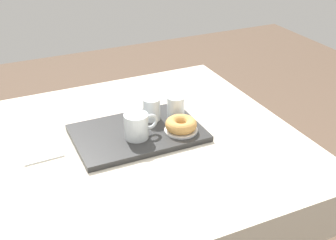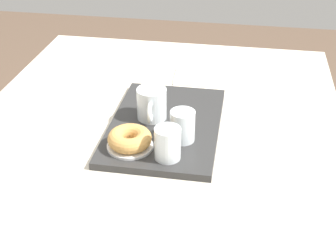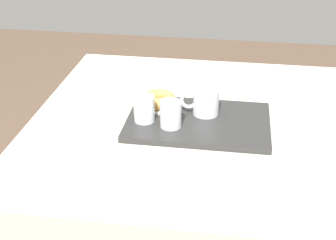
% 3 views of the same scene
% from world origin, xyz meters
% --- Properties ---
extents(dining_table, '(1.21, 1.08, 0.74)m').
position_xyz_m(dining_table, '(0.00, 0.00, 0.64)').
color(dining_table, beige).
rests_on(dining_table, ground).
extents(serving_tray, '(0.46, 0.30, 0.02)m').
position_xyz_m(serving_tray, '(0.05, 0.03, 0.75)').
color(serving_tray, '#2D2D2D').
rests_on(serving_tray, dining_table).
extents(tea_mug_left, '(0.13, 0.08, 0.09)m').
position_xyz_m(tea_mug_left, '(0.04, -0.01, 0.80)').
color(tea_mug_left, white).
rests_on(tea_mug_left, serving_tray).
extents(water_glass_near, '(0.07, 0.07, 0.09)m').
position_xyz_m(water_glass_near, '(0.22, 0.07, 0.80)').
color(water_glass_near, white).
rests_on(water_glass_near, serving_tray).
extents(water_glass_far, '(0.07, 0.07, 0.09)m').
position_xyz_m(water_glass_far, '(0.13, 0.09, 0.80)').
color(water_glass_far, white).
rests_on(water_glass_far, serving_tray).
extents(donut_plate_left, '(0.12, 0.12, 0.01)m').
position_xyz_m(donut_plate_left, '(0.19, -0.04, 0.76)').
color(donut_plate_left, white).
rests_on(donut_plate_left, serving_tray).
extents(sugar_donut_left, '(0.11, 0.11, 0.04)m').
position_xyz_m(sugar_donut_left, '(0.19, -0.04, 0.79)').
color(sugar_donut_left, tan).
rests_on(sugar_donut_left, donut_plate_left).
extents(paper_napkin, '(0.14, 0.14, 0.01)m').
position_xyz_m(paper_napkin, '(-0.29, 0.07, 0.74)').
color(paper_napkin, white).
rests_on(paper_napkin, dining_table).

